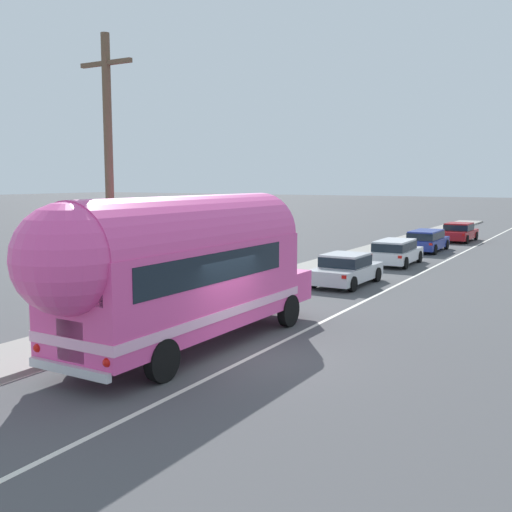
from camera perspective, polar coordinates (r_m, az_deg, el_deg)
name	(u,v)px	position (r m, az deg, el deg)	size (l,w,h in m)	color
ground_plane	(251,357)	(15.84, -0.45, -9.47)	(300.00, 300.00, 0.00)	#4C4C4F
lane_markings	(356,283)	(27.17, 9.33, -2.51)	(3.90, 80.00, 0.01)	silver
sidewalk_slab	(269,282)	(26.71, 1.26, -2.43)	(2.44, 90.00, 0.15)	gray
utility_pole	(109,184)	(17.57, -13.60, 6.61)	(1.80, 0.24, 8.50)	brown
painted_bus	(178,266)	(15.94, -7.36, -0.94)	(2.69, 10.63, 4.12)	#EA4C9E
car_lead	(346,268)	(26.52, 8.45, -1.14)	(2.00, 4.35, 1.37)	silver
car_second	(396,251)	(33.11, 13.00, 0.50)	(1.97, 4.39, 1.37)	white
car_third	(427,239)	(39.86, 15.75, 1.53)	(1.91, 4.66, 1.37)	navy
car_fourth	(459,231)	(47.17, 18.52, 2.21)	(2.05, 4.63, 1.37)	#A5191E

